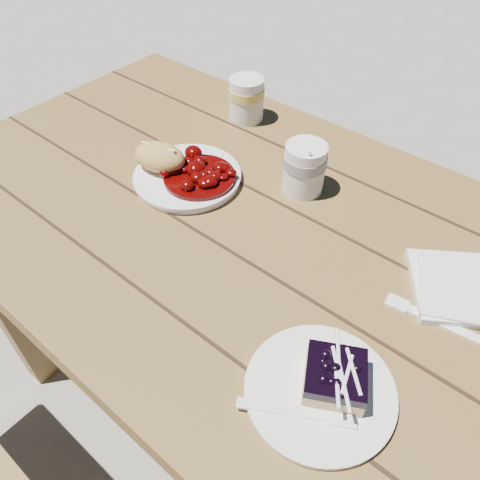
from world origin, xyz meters
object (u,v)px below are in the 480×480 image
Objects in this scene: main_plate at (187,178)px; dessert_plate at (320,391)px; picnic_table at (382,362)px; bread_roll at (160,157)px; coffee_cup at (304,168)px; blueberry_cake at (335,377)px; second_cup at (246,99)px.

main_plate reaches higher than dessert_plate.
main_plate is at bearing 178.01° from picnic_table.
bread_roll is 1.09× the size of coffee_cup.
picnic_table is at bearing 0.31° from bread_roll.
dessert_plate is at bearing -152.09° from blueberry_cake.
main_plate is at bearing 154.48° from dessert_plate.
coffee_cup is at bearing 153.62° from picnic_table.
blueberry_cake is 0.43m from coffee_cup.
bread_roll reaches higher than main_plate.
dessert_plate is 1.87× the size of blueberry_cake.
coffee_cup is at bearing -28.31° from second_cup.
coffee_cup is at bearing 30.58° from bread_roll.
second_cup is at bearing 152.71° from picnic_table.
dessert_plate is 1.96× the size of coffee_cup.
bread_roll is 0.29m from second_cup.
coffee_cup is (-0.29, 0.15, 0.21)m from picnic_table.
blueberry_cake is (0.47, -0.21, 0.02)m from main_plate.
blueberry_cake is at bearing -23.54° from main_plate.
dessert_plate is 0.44m from coffee_cup.
dessert_plate is (-0.03, -0.20, 0.17)m from picnic_table.
second_cup is at bearing 110.09° from blueberry_cake.
blueberry_cake is at bearing -41.52° from second_cup.
bread_roll is (-0.06, -0.02, 0.04)m from main_plate.
second_cup is (-0.01, 0.29, 0.01)m from bread_roll.
main_plate is 0.28m from second_cup.
bread_roll is 1.04× the size of blueberry_cake.
second_cup is (-0.52, 0.49, 0.05)m from dessert_plate.
picnic_table is 19.73× the size of coffee_cup.
coffee_cup is at bearing 33.20° from main_plate.
second_cup reaches higher than picnic_table.
blueberry_cake is (-0.02, -0.19, 0.19)m from picnic_table.
second_cup is (-0.53, 0.47, 0.02)m from blueberry_cake.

